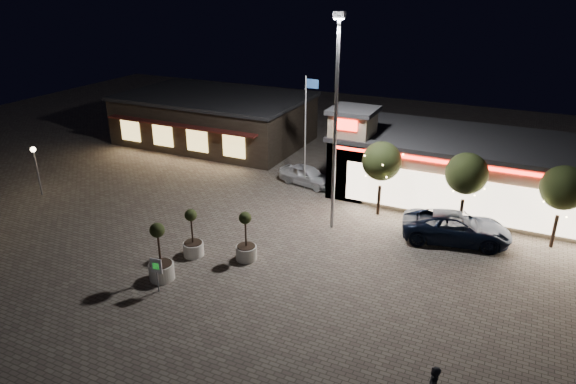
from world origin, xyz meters
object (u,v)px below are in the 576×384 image
at_px(white_sedan, 307,175).
at_px(valet_sign, 156,269).
at_px(planter_left, 193,241).
at_px(planter_mid, 161,262).
at_px(pickup_truck, 456,227).

relative_size(white_sedan, valet_sign, 2.36).
xyz_separation_m(planter_left, planter_mid, (-0.05, -2.64, 0.11)).
relative_size(pickup_truck, valet_sign, 3.36).
relative_size(pickup_truck, white_sedan, 1.42).
xyz_separation_m(planter_mid, valet_sign, (0.57, -0.98, 0.30)).
relative_size(planter_left, valet_sign, 1.52).
bearing_deg(planter_left, pickup_truck, 32.03).
xyz_separation_m(white_sedan, planter_left, (-1.41, -12.12, 0.12)).
bearing_deg(white_sedan, pickup_truck, -99.71).
height_order(planter_mid, valet_sign, planter_mid).
relative_size(planter_mid, valet_sign, 1.72).
bearing_deg(planter_mid, planter_left, 88.87).
relative_size(white_sedan, planter_mid, 1.37).
distance_m(white_sedan, planter_mid, 14.83).
distance_m(planter_left, planter_mid, 2.64).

